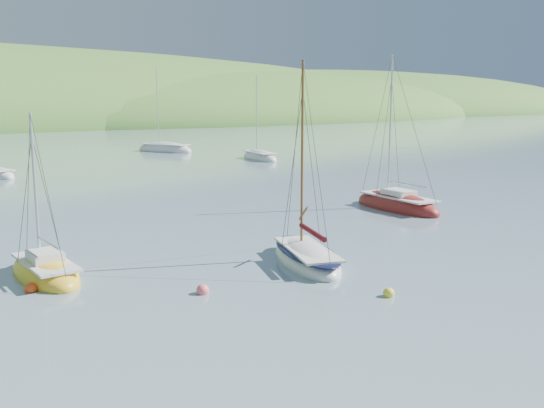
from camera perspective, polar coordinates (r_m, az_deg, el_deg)
ground at (r=23.88m, az=10.55°, el=-7.92°), size 700.00×700.00×0.00m
daysailer_white at (r=27.12m, az=3.27°, el=-5.11°), size 4.33×6.61×9.54m
sloop_red at (r=40.83m, az=11.65°, el=-0.18°), size 3.20×7.55×10.87m
sailboat_yellow at (r=26.73m, az=-20.54°, el=-6.07°), size 2.25×5.54×7.32m
distant_sloop_b at (r=84.05m, az=-10.05°, el=5.02°), size 6.40×9.25×12.49m
distant_sloop_d at (r=72.17m, az=-1.16°, el=4.36°), size 4.00×7.90×10.76m
mooring_buoys at (r=25.84m, az=-1.70°, el=-6.09°), size 24.45×10.69×0.49m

